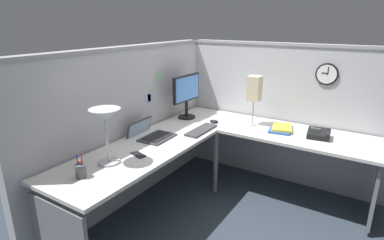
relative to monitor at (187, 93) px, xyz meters
name	(u,v)px	position (x,y,z in m)	size (l,w,h in m)	color
ground_plane	(221,202)	(-0.32, -0.64, -1.02)	(6.80, 6.80, 0.00)	#2D3842
cubicle_wall_back	(130,125)	(-0.69, 0.23, -0.23)	(2.57, 0.12, 1.58)	#B2B2B7
cubicle_wall_right	(278,113)	(0.55, -0.90, -0.23)	(0.12, 2.37, 1.58)	#B2B2B7
desk	(220,152)	(-0.47, -0.69, -0.39)	(2.35, 2.15, 0.73)	silver
monitor	(187,93)	(0.00, 0.00, 0.00)	(0.46, 0.20, 0.50)	black
laptop	(149,134)	(-0.71, -0.03, -0.27)	(0.35, 0.39, 0.22)	#38383D
keyboard	(201,130)	(-0.31, -0.38, -0.28)	(0.43, 0.14, 0.02)	#38383D
computer_mouse	(214,121)	(0.00, -0.36, -0.28)	(0.06, 0.10, 0.03)	black
desk_lamp_dome	(105,119)	(-1.33, -0.14, 0.07)	(0.24, 0.24, 0.44)	#B7BABF
pen_cup	(81,171)	(-1.61, -0.15, -0.24)	(0.08, 0.08, 0.18)	#4C4C51
cell_phone	(138,155)	(-1.10, -0.24, -0.29)	(0.07, 0.14, 0.01)	black
office_phone	(319,134)	(0.13, -1.43, -0.26)	(0.21, 0.23, 0.11)	black
book_stack	(281,128)	(0.15, -1.06, -0.27)	(0.32, 0.26, 0.04)	#335999
desk_lamp_paper	(254,90)	(0.18, -0.74, 0.09)	(0.13, 0.13, 0.53)	#B7BABF
wall_clock	(327,74)	(0.49, -1.37, 0.27)	(0.04, 0.22, 0.22)	black
pinned_note_leftmost	(159,77)	(-0.26, 0.18, 0.21)	(0.10, 0.00, 0.07)	#8CCC99
pinned_note_middle	(148,98)	(-0.46, 0.18, 0.01)	(0.08, 0.00, 0.08)	#99B7E5
pinned_note_rightmost	(151,98)	(-0.41, 0.18, 0.00)	(0.10, 0.00, 0.10)	#99B7E5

